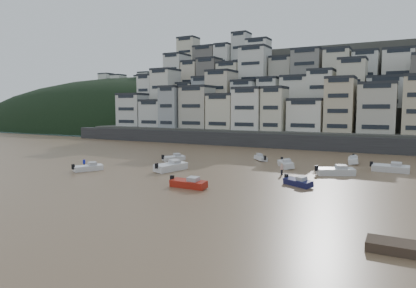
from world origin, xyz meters
The scene contains 17 objects.
ground centered at (0.00, 0.00, 0.00)m, with size 400.00×400.00×0.00m, color brown.
sea_strip centered at (-110.00, 145.00, 0.01)m, with size 340.00×340.00×0.00m, color slate.
harbor_wall centered at (10.00, 65.00, 1.75)m, with size 140.00×3.00×3.50m, color #38383A.
hillside centered at (14.73, 104.84, 13.01)m, with size 141.04×66.00×50.00m.
headland centered at (-95.00, 135.00, 0.02)m, with size 216.00×135.00×53.33m.
boat_a centered at (10.38, 15.00, 0.72)m, with size 5.31×1.74×1.45m, color #AB2215, non-canonical shape.
boat_b centered at (22.28, 22.56, 0.63)m, with size 4.59×1.50×1.25m, color #161846, non-canonical shape.
boat_c centered at (1.41, 24.51, 0.90)m, with size 6.58×2.15×1.80m, color white, non-canonical shape.
boat_d centered at (25.32, 32.76, 0.82)m, with size 6.00×1.97×1.64m, color silver, non-canonical shape.
boat_e centered at (16.67, 36.30, 0.77)m, with size 5.66×1.85×1.54m, color silver, non-canonical shape.
boat_f centered at (-4.42, 34.27, 0.65)m, with size 4.74×1.55×1.29m, color white, non-canonical shape.
boat_g centered at (32.46, 39.64, 0.80)m, with size 5.88×1.92×1.60m, color silver, non-canonical shape.
boat_h centered at (10.13, 42.19, 0.60)m, with size 4.44×1.45×1.21m, color silver, non-canonical shape.
boat_i centered at (26.19, 46.60, 0.75)m, with size 5.48×1.79×1.49m, color white, non-canonical shape.
boat_j centered at (-10.22, 18.27, 0.67)m, with size 4.95×1.62×1.35m, color white, non-canonical shape.
person_blue centered at (-12.50, 19.60, 0.87)m, with size 0.44×0.44×1.74m, color #1822B6, non-canonical shape.
person_pink centered at (18.16, 29.18, 0.87)m, with size 0.44×0.44×1.74m, color #D19E93, non-canonical shape.
Camera 1 is at (34.07, -24.36, 10.07)m, focal length 32.00 mm.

